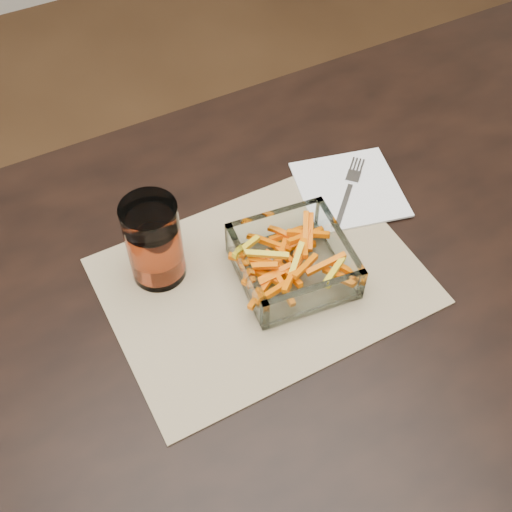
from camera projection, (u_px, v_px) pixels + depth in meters
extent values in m
plane|color=#331E0F|center=(284.00, 466.00, 1.53)|extent=(4.50, 4.50, 0.00)
cube|color=black|center=(301.00, 291.00, 0.95)|extent=(1.60, 0.90, 0.03)
cylinder|color=black|center=(462.00, 163.00, 1.66)|extent=(0.06, 0.06, 0.72)
cube|color=tan|center=(263.00, 281.00, 0.95)|extent=(0.45, 0.34, 0.00)
cube|color=white|center=(292.00, 271.00, 0.95)|extent=(0.17, 0.17, 0.01)
cube|color=white|center=(274.00, 225.00, 0.97)|extent=(0.16, 0.03, 0.06)
cube|color=white|center=(314.00, 300.00, 0.89)|extent=(0.16, 0.03, 0.06)
cube|color=white|center=(246.00, 275.00, 0.91)|extent=(0.03, 0.16, 0.06)
cube|color=white|center=(338.00, 247.00, 0.94)|extent=(0.03, 0.16, 0.06)
cylinder|color=white|center=(154.00, 241.00, 0.90)|extent=(0.08, 0.08, 0.14)
cylinder|color=#BC3D1A|center=(155.00, 248.00, 0.91)|extent=(0.07, 0.07, 0.09)
cube|color=white|center=(349.00, 189.00, 1.06)|extent=(0.20, 0.20, 0.00)
cube|color=silver|center=(344.00, 205.00, 1.03)|extent=(0.07, 0.07, 0.00)
cube|color=silver|center=(353.00, 176.00, 1.07)|extent=(0.03, 0.03, 0.00)
cube|color=silver|center=(352.00, 163.00, 1.09)|extent=(0.02, 0.02, 0.00)
cube|color=silver|center=(355.00, 164.00, 1.09)|extent=(0.02, 0.02, 0.00)
cube|color=silver|center=(359.00, 165.00, 1.08)|extent=(0.02, 0.02, 0.00)
cube|color=silver|center=(362.00, 166.00, 1.08)|extent=(0.02, 0.02, 0.00)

